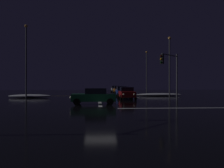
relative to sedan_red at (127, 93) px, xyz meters
The scene contains 16 objects.
ground 12.26m from the sedan_red, 106.98° to the right, with size 120.00×120.00×0.10m, color black.
stop_line_north 4.48m from the sedan_red, 144.10° to the right, with size 0.35×15.68×0.01m.
centre_line_ns 9.73m from the sedan_red, 111.62° to the left, with size 22.00×0.15×0.01m.
crosswalk_bar_east 13.01m from the sedan_red, 64.27° to the right, with size 15.68×0.40×0.01m.
snow_bank_left_curb 14.02m from the sedan_red, 164.24° to the left, with size 6.02×1.50×0.50m.
snow_bank_right_curb 9.99m from the sedan_red, 50.53° to the left, with size 7.52×1.50×0.46m.
sedan_red is the anchor object (origin of this frame).
sedan_blue 5.67m from the sedan_red, 89.33° to the left, with size 2.02×4.33×1.57m.
sedan_gray 12.36m from the sedan_red, 87.59° to the left, with size 2.02×4.33×1.57m.
sedan_orange 17.89m from the sedan_red, 88.43° to the left, with size 2.02×4.33×1.57m.
sedan_silver 24.67m from the sedan_red, 89.07° to the left, with size 2.02×4.33×1.57m.
sedan_green_crossing 8.82m from the sedan_red, 118.11° to the right, with size 4.33×2.02×1.57m.
traffic_signal_ne 6.61m from the sedan_red, 35.11° to the right, with size 2.92×2.92×5.67m.
streetlamp_right_near 8.47m from the sedan_red, 24.42° to the left, with size 0.44×0.44×8.85m.
streetlamp_left_near 14.99m from the sedan_red, 167.67° to the left, with size 0.44×0.44×10.30m.
streetlamp_right_far 20.61m from the sedan_red, 70.76° to the left, with size 0.44×0.44×9.00m.
Camera 1 is at (-0.27, -18.96, 1.97)m, focal length 37.89 mm.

